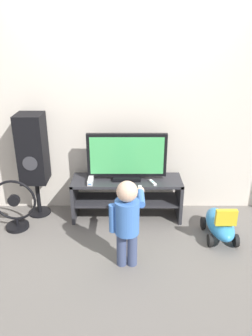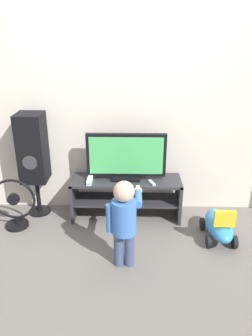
# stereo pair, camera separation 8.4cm
# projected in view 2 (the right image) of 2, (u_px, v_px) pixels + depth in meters

# --- Properties ---
(ground_plane) EXTENTS (16.00, 16.00, 0.00)m
(ground_plane) POSITION_uv_depth(u_px,v_px,m) (126.00, 225.00, 3.77)
(ground_plane) COLOR slate
(wall_back) EXTENTS (10.00, 0.06, 2.60)m
(wall_back) POSITION_uv_depth(u_px,v_px,m) (127.00, 104.00, 3.70)
(wall_back) COLOR silver
(wall_back) RESTS_ON ground_plane
(tv_stand) EXTENTS (1.26, 0.40, 0.49)m
(tv_stand) POSITION_uv_depth(u_px,v_px,m) (126.00, 192.00, 3.82)
(tv_stand) COLOR #2D2D33
(tv_stand) RESTS_ON ground_plane
(television) EXTENTS (0.89, 0.20, 0.54)m
(television) POSITION_uv_depth(u_px,v_px,m) (126.00, 157.00, 3.67)
(television) COLOR black
(television) RESTS_ON tv_stand
(game_console) EXTENTS (0.06, 0.18, 0.05)m
(game_console) POSITION_uv_depth(u_px,v_px,m) (90.00, 180.00, 3.67)
(game_console) COLOR white
(game_console) RESTS_ON tv_stand
(remote_primary) EXTENTS (0.08, 0.13, 0.03)m
(remote_primary) POSITION_uv_depth(u_px,v_px,m) (152.00, 183.00, 3.65)
(remote_primary) COLOR white
(remote_primary) RESTS_ON tv_stand
(child) EXTENTS (0.33, 0.49, 0.87)m
(child) POSITION_uv_depth(u_px,v_px,m) (124.00, 217.00, 2.95)
(child) COLOR #3F4C72
(child) RESTS_ON ground_plane
(speaker_tower) EXTENTS (0.30, 0.32, 1.23)m
(speaker_tower) POSITION_uv_depth(u_px,v_px,m) (33.00, 150.00, 3.73)
(speaker_tower) COLOR black
(speaker_tower) RESTS_ON ground_plane
(floor_fan) EXTENTS (0.49, 0.25, 0.60)m
(floor_fan) POSITION_uv_depth(u_px,v_px,m) (15.00, 206.00, 3.64)
(floor_fan) COLOR black
(floor_fan) RESTS_ON ground_plane
(ride_on_toy) EXTENTS (0.31, 0.61, 0.43)m
(ride_on_toy) POSITION_uv_depth(u_px,v_px,m) (219.00, 225.00, 3.47)
(ride_on_toy) COLOR #338CD1
(ride_on_toy) RESTS_ON ground_plane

